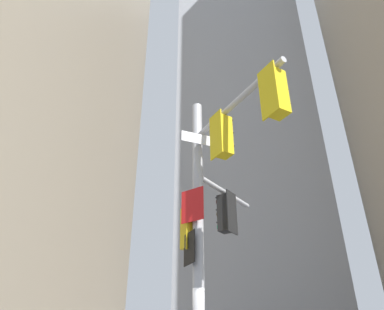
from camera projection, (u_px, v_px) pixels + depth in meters
name	position (u px, v px, depth m)	size (l,w,h in m)	color
building_mid_block	(247.00, 163.00, 36.50)	(12.37, 12.37, 36.23)	#9399A3
signal_pole_assembly	(214.00, 201.00, 8.37)	(2.55, 5.02, 7.30)	#B2B2B5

